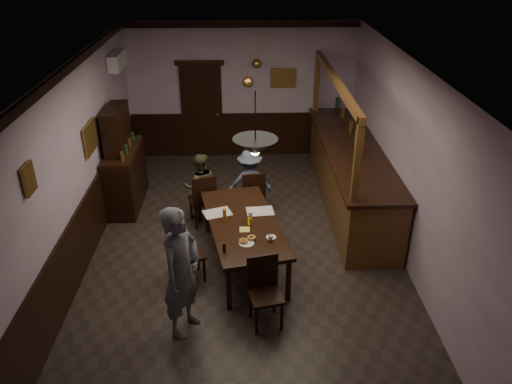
{
  "coord_description": "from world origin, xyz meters",
  "views": [
    {
      "loc": [
        -0.03,
        -6.77,
        4.67
      ],
      "look_at": [
        0.18,
        -0.11,
        1.15
      ],
      "focal_mm": 35.0,
      "sensor_mm": 36.0,
      "label": 1
    }
  ],
  "objects_px": {
    "sideboard": "(124,167)",
    "bar_counter": "(350,174)",
    "chair_side": "(185,251)",
    "chair_far_left": "(203,198)",
    "pendant_iron": "(255,147)",
    "person_standing": "(181,272)",
    "pendant_brass_mid": "(248,82)",
    "dining_table": "(243,225)",
    "soda_can": "(249,222)",
    "chair_near": "(264,287)",
    "chair_far_right": "(253,193)",
    "person_seated_right": "(250,182)",
    "pendant_brass_far": "(257,64)",
    "person_seated_left": "(200,187)",
    "coffee_cup": "(271,238)"
  },
  "relations": [
    {
      "from": "sideboard",
      "to": "bar_counter",
      "type": "distance_m",
      "value": 4.21
    },
    {
      "from": "chair_side",
      "to": "sideboard",
      "type": "relative_size",
      "value": 0.48
    },
    {
      "from": "chair_far_left",
      "to": "pendant_iron",
      "type": "bearing_deg",
      "value": 94.29
    },
    {
      "from": "pendant_iron",
      "to": "person_standing",
      "type": "bearing_deg",
      "value": -145.29
    },
    {
      "from": "pendant_brass_mid",
      "to": "dining_table",
      "type": "bearing_deg",
      "value": -93.14
    },
    {
      "from": "soda_can",
      "to": "pendant_brass_mid",
      "type": "height_order",
      "value": "pendant_brass_mid"
    },
    {
      "from": "chair_near",
      "to": "chair_far_right",
      "type": "bearing_deg",
      "value": 79.21
    },
    {
      "from": "chair_far_left",
      "to": "person_seated_right",
      "type": "xyz_separation_m",
      "value": [
        0.82,
        0.45,
        0.08
      ]
    },
    {
      "from": "chair_far_left",
      "to": "pendant_brass_far",
      "type": "height_order",
      "value": "pendant_brass_far"
    },
    {
      "from": "chair_side",
      "to": "bar_counter",
      "type": "relative_size",
      "value": 0.21
    },
    {
      "from": "chair_far_right",
      "to": "person_seated_left",
      "type": "xyz_separation_m",
      "value": [
        -0.93,
        0.09,
        0.1
      ]
    },
    {
      "from": "person_standing",
      "to": "soda_can",
      "type": "xyz_separation_m",
      "value": [
        0.87,
        1.33,
        -0.09
      ]
    },
    {
      "from": "chair_near",
      "to": "pendant_iron",
      "type": "relative_size",
      "value": 1.18
    },
    {
      "from": "soda_can",
      "to": "dining_table",
      "type": "bearing_deg",
      "value": 131.91
    },
    {
      "from": "person_standing",
      "to": "pendant_iron",
      "type": "relative_size",
      "value": 2.23
    },
    {
      "from": "coffee_cup",
      "to": "chair_far_right",
      "type": "bearing_deg",
      "value": 84.66
    },
    {
      "from": "person_standing",
      "to": "bar_counter",
      "type": "distance_m",
      "value": 4.34
    },
    {
      "from": "chair_far_left",
      "to": "bar_counter",
      "type": "xyz_separation_m",
      "value": [
        2.69,
        0.72,
        0.08
      ]
    },
    {
      "from": "person_seated_right",
      "to": "chair_near",
      "type": "bearing_deg",
      "value": 89.84
    },
    {
      "from": "chair_near",
      "to": "sideboard",
      "type": "relative_size",
      "value": 0.5
    },
    {
      "from": "chair_side",
      "to": "sideboard",
      "type": "height_order",
      "value": "sideboard"
    },
    {
      "from": "chair_far_right",
      "to": "bar_counter",
      "type": "xyz_separation_m",
      "value": [
        1.83,
        0.54,
        0.1
      ]
    },
    {
      "from": "person_seated_left",
      "to": "pendant_iron",
      "type": "height_order",
      "value": "pendant_iron"
    },
    {
      "from": "person_standing",
      "to": "person_seated_left",
      "type": "bearing_deg",
      "value": 25.66
    },
    {
      "from": "coffee_cup",
      "to": "pendant_brass_far",
      "type": "height_order",
      "value": "pendant_brass_far"
    },
    {
      "from": "coffee_cup",
      "to": "pendant_iron",
      "type": "xyz_separation_m",
      "value": [
        -0.22,
        -0.25,
        1.5
      ]
    },
    {
      "from": "chair_far_right",
      "to": "coffee_cup",
      "type": "height_order",
      "value": "chair_far_right"
    },
    {
      "from": "chair_far_left",
      "to": "sideboard",
      "type": "xyz_separation_m",
      "value": [
        -1.51,
        0.82,
        0.23
      ]
    },
    {
      "from": "bar_counter",
      "to": "pendant_iron",
      "type": "xyz_separation_m",
      "value": [
        -1.85,
        -2.66,
        1.68
      ]
    },
    {
      "from": "bar_counter",
      "to": "person_seated_right",
      "type": "bearing_deg",
      "value": -171.85
    },
    {
      "from": "person_seated_left",
      "to": "pendant_brass_far",
      "type": "xyz_separation_m",
      "value": [
        1.07,
        2.07,
        1.67
      ]
    },
    {
      "from": "dining_table",
      "to": "chair_far_left",
      "type": "distance_m",
      "value": 1.35
    },
    {
      "from": "person_seated_left",
      "to": "soda_can",
      "type": "height_order",
      "value": "person_seated_left"
    },
    {
      "from": "pendant_brass_mid",
      "to": "chair_near",
      "type": "bearing_deg",
      "value": -87.62
    },
    {
      "from": "chair_far_left",
      "to": "person_seated_left",
      "type": "bearing_deg",
      "value": -95.48
    },
    {
      "from": "chair_side",
      "to": "pendant_brass_far",
      "type": "bearing_deg",
      "value": -38.0
    },
    {
      "from": "chair_far_right",
      "to": "person_standing",
      "type": "distance_m",
      "value": 2.96
    },
    {
      "from": "sideboard",
      "to": "pendant_brass_far",
      "type": "bearing_deg",
      "value": 31.28
    },
    {
      "from": "person_seated_right",
      "to": "pendant_iron",
      "type": "relative_size",
      "value": 1.51
    },
    {
      "from": "chair_side",
      "to": "pendant_brass_far",
      "type": "xyz_separation_m",
      "value": [
        1.18,
        3.89,
        1.8
      ]
    },
    {
      "from": "dining_table",
      "to": "person_seated_right",
      "type": "distance_m",
      "value": 1.62
    },
    {
      "from": "sideboard",
      "to": "chair_side",
      "type": "bearing_deg",
      "value": -60.68
    },
    {
      "from": "chair_far_right",
      "to": "person_standing",
      "type": "height_order",
      "value": "person_standing"
    },
    {
      "from": "dining_table",
      "to": "coffee_cup",
      "type": "relative_size",
      "value": 29.44
    },
    {
      "from": "dining_table",
      "to": "chair_far_right",
      "type": "distance_m",
      "value": 1.36
    },
    {
      "from": "chair_side",
      "to": "bar_counter",
      "type": "bearing_deg",
      "value": -72.81
    },
    {
      "from": "chair_far_right",
      "to": "sideboard",
      "type": "height_order",
      "value": "sideboard"
    },
    {
      "from": "chair_far_right",
      "to": "pendant_iron",
      "type": "distance_m",
      "value": 2.77
    },
    {
      "from": "person_standing",
      "to": "bar_counter",
      "type": "xyz_separation_m",
      "value": [
        2.79,
        3.31,
        -0.28
      ]
    },
    {
      "from": "dining_table",
      "to": "sideboard",
      "type": "height_order",
      "value": "sideboard"
    }
  ]
}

